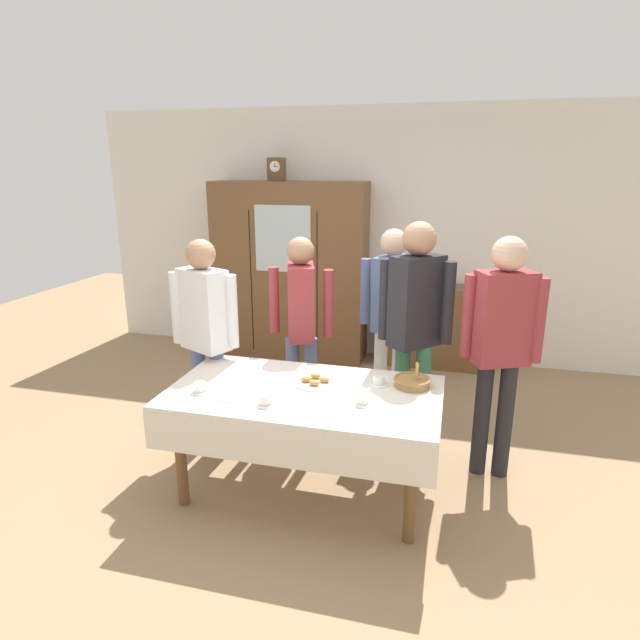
% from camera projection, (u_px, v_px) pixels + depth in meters
% --- Properties ---
extents(ground_plane, '(12.00, 12.00, 0.00)m').
position_uv_depth(ground_plane, '(313.00, 474.00, 3.75)').
color(ground_plane, '#997A56').
rests_on(ground_plane, ground).
extents(back_wall, '(6.40, 0.10, 2.70)m').
position_uv_depth(back_wall, '(376.00, 236.00, 5.84)').
color(back_wall, silver).
rests_on(back_wall, ground).
extents(dining_table, '(1.71, 0.94, 0.73)m').
position_uv_depth(dining_table, '(303.00, 407.00, 3.36)').
color(dining_table, brown).
rests_on(dining_table, ground).
extents(wall_cabinet, '(1.69, 0.46, 1.93)m').
position_uv_depth(wall_cabinet, '(290.00, 271.00, 5.88)').
color(wall_cabinet, brown).
rests_on(wall_cabinet, ground).
extents(mantel_clock, '(0.18, 0.11, 0.24)m').
position_uv_depth(mantel_clock, '(276.00, 169.00, 5.61)').
color(mantel_clock, brown).
rests_on(mantel_clock, wall_cabinet).
extents(bookshelf_low, '(1.10, 0.35, 0.88)m').
position_uv_depth(bookshelf_low, '(429.00, 326.00, 5.71)').
color(bookshelf_low, brown).
rests_on(bookshelf_low, ground).
extents(book_stack, '(0.17, 0.22, 0.08)m').
position_uv_depth(book_stack, '(432.00, 282.00, 5.57)').
color(book_stack, '#3D754C').
rests_on(book_stack, bookshelf_low).
extents(tea_cup_far_left, '(0.13, 0.13, 0.06)m').
position_uv_depth(tea_cup_far_left, '(363.00, 400.00, 3.16)').
color(tea_cup_far_left, white).
rests_on(tea_cup_far_left, dining_table).
extents(tea_cup_center, '(0.13, 0.13, 0.06)m').
position_uv_depth(tea_cup_center, '(379.00, 381.00, 3.44)').
color(tea_cup_center, white).
rests_on(tea_cup_center, dining_table).
extents(tea_cup_back_edge, '(0.13, 0.13, 0.06)m').
position_uv_depth(tea_cup_back_edge, '(266.00, 401.00, 3.15)').
color(tea_cup_back_edge, white).
rests_on(tea_cup_back_edge, dining_table).
extents(tea_cup_mid_right, '(0.13, 0.13, 0.06)m').
position_uv_depth(tea_cup_mid_right, '(200.00, 388.00, 3.33)').
color(tea_cup_mid_right, white).
rests_on(tea_cup_mid_right, dining_table).
extents(bread_basket, '(0.24, 0.24, 0.16)m').
position_uv_depth(bread_basket, '(412.00, 381.00, 3.41)').
color(bread_basket, '#9E7542').
rests_on(bread_basket, dining_table).
extents(pastry_plate, '(0.28, 0.28, 0.05)m').
position_uv_depth(pastry_plate, '(315.00, 381.00, 3.46)').
color(pastry_plate, white).
rests_on(pastry_plate, dining_table).
extents(spoon_far_left, '(0.12, 0.02, 0.01)m').
position_uv_depth(spoon_far_left, '(222.00, 401.00, 3.20)').
color(spoon_far_left, silver).
rests_on(spoon_far_left, dining_table).
extents(spoon_front_edge, '(0.12, 0.02, 0.01)m').
position_uv_depth(spoon_front_edge, '(256.00, 368.00, 3.72)').
color(spoon_front_edge, silver).
rests_on(spoon_front_edge, dining_table).
extents(person_near_right_end, '(0.52, 0.40, 1.74)m').
position_uv_depth(person_near_right_end, '(415.00, 317.00, 3.75)').
color(person_near_right_end, '#33704C').
rests_on(person_near_right_end, ground).
extents(person_behind_table_right, '(0.52, 0.40, 1.62)m').
position_uv_depth(person_behind_table_right, '(392.00, 307.00, 4.33)').
color(person_behind_table_right, silver).
rests_on(person_behind_table_right, ground).
extents(person_behind_table_left, '(0.52, 0.40, 1.58)m').
position_uv_depth(person_behind_table_left, '(301.00, 316.00, 4.17)').
color(person_behind_table_left, slate).
rests_on(person_behind_table_left, ground).
extents(person_by_cabinet, '(0.52, 0.33, 1.67)m').
position_uv_depth(person_by_cabinet, '(501.00, 335.00, 3.49)').
color(person_by_cabinet, '#232328').
rests_on(person_by_cabinet, ground).
extents(person_beside_shelf, '(0.52, 0.34, 1.60)m').
position_uv_depth(person_beside_shelf, '(205.00, 325.00, 3.89)').
color(person_beside_shelf, slate).
rests_on(person_beside_shelf, ground).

